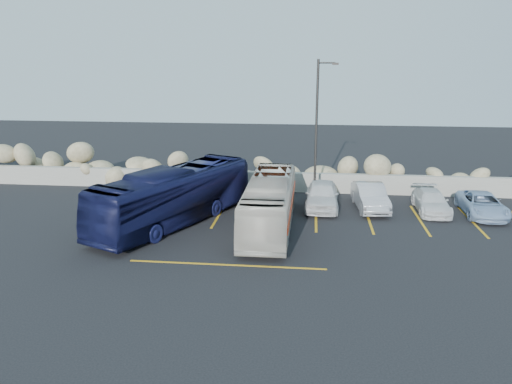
# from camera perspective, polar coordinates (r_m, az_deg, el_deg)

# --- Properties ---
(ground) EXTENTS (90.00, 90.00, 0.00)m
(ground) POSITION_cam_1_polar(r_m,az_deg,el_deg) (19.95, -0.61, -8.69)
(ground) COLOR black
(ground) RESTS_ON ground
(seawall) EXTENTS (60.00, 0.40, 1.20)m
(seawall) POSITION_cam_1_polar(r_m,az_deg,el_deg) (31.11, 2.06, 1.20)
(seawall) COLOR gray
(seawall) RESTS_ON ground
(riprap_pile) EXTENTS (54.00, 2.80, 2.60)m
(riprap_pile) POSITION_cam_1_polar(r_m,az_deg,el_deg) (32.12, 2.24, 2.92)
(riprap_pile) COLOR #958762
(riprap_pile) RESTS_ON ground
(parking_lines) EXTENTS (18.16, 9.36, 0.01)m
(parking_lines) POSITION_cam_1_polar(r_m,az_deg,el_deg) (25.14, 11.55, -3.90)
(parking_lines) COLOR gold
(parking_lines) RESTS_ON ground
(lamppost) EXTENTS (1.14, 0.18, 8.00)m
(lamppost) POSITION_cam_1_polar(r_m,az_deg,el_deg) (27.89, 7.02, 7.22)
(lamppost) COLOR #2A2725
(lamppost) RESTS_ON ground
(vintage_bus) EXTENTS (2.11, 9.01, 2.51)m
(vintage_bus) POSITION_cam_1_polar(r_m,az_deg,el_deg) (24.16, 1.56, -1.26)
(vintage_bus) COLOR beige
(vintage_bus) RESTS_ON ground
(tour_coach) EXTENTS (6.43, 10.25, 2.84)m
(tour_coach) POSITION_cam_1_polar(r_m,az_deg,el_deg) (25.13, -9.30, -0.42)
(tour_coach) COLOR #101338
(tour_coach) RESTS_ON ground
(car_a) EXTENTS (1.91, 4.47, 1.50)m
(car_a) POSITION_cam_1_polar(r_m,az_deg,el_deg) (27.70, 7.55, -0.33)
(car_a) COLOR silver
(car_a) RESTS_ON ground
(car_b) EXTENTS (1.86, 4.36, 1.40)m
(car_b) POSITION_cam_1_polar(r_m,az_deg,el_deg) (28.02, 12.90, -0.52)
(car_b) COLOR #AFAFB4
(car_b) RESTS_ON ground
(car_c) EXTENTS (1.62, 3.94, 1.14)m
(car_c) POSITION_cam_1_polar(r_m,az_deg,el_deg) (28.47, 19.38, -1.03)
(car_c) COLOR silver
(car_c) RESTS_ON ground
(car_d) EXTENTS (2.05, 4.27, 1.17)m
(car_d) POSITION_cam_1_polar(r_m,az_deg,el_deg) (28.85, 24.44, -1.30)
(car_d) COLOR #91ACCE
(car_d) RESTS_ON ground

